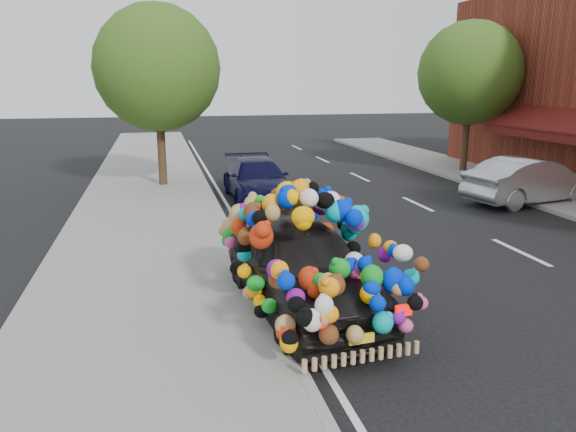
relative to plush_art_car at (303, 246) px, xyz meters
name	(u,v)px	position (x,y,z in m)	size (l,w,h in m)	color
ground	(364,264)	(1.79, 1.95, -1.08)	(100.00, 100.00, 0.00)	black
sidewalk	(145,278)	(-2.51, 1.95, -1.02)	(4.00, 60.00, 0.12)	gray
kerb	(249,270)	(-0.56, 1.95, -1.01)	(0.15, 60.00, 0.13)	gray
lane_markings	(520,252)	(5.39, 1.95, -1.07)	(6.00, 50.00, 0.01)	silver
tree_near_sidewalk	(157,68)	(-2.01, 11.45, 2.95)	(4.20, 4.20, 6.13)	#332114
tree_far_b	(470,73)	(9.79, 11.95, 2.82)	(4.00, 4.00, 5.90)	#332114
plush_art_car	(303,246)	(0.00, 0.00, 0.00)	(2.49, 4.65, 2.11)	black
navy_sedan	(257,180)	(0.82, 8.67, -0.45)	(1.76, 4.34, 1.26)	black
silver_hatchback	(531,181)	(8.74, 6.30, -0.38)	(1.47, 4.22, 1.39)	#A8AAAF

